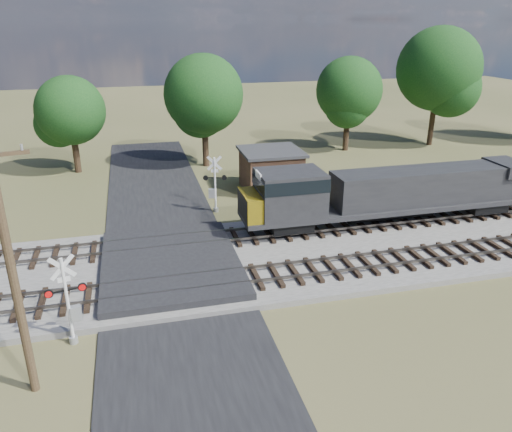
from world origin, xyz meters
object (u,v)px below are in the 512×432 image
object	(u,v)px
crossing_signal_far	(214,189)
utility_pole	(11,268)
crossing_signal_near	(71,308)
equipment_shed	(271,170)

from	to	relation	value
crossing_signal_far	utility_pole	size ratio (longest dim) A/B	0.43
crossing_signal_near	equipment_shed	bearing A→B (deg)	40.65
crossing_signal_near	utility_pole	size ratio (longest dim) A/B	0.43
crossing_signal_far	utility_pole	distance (m)	18.63
crossing_signal_far	utility_pole	xyz separation A→B (m)	(-9.20, -15.87, 3.22)
crossing_signal_near	crossing_signal_far	distance (m)	15.53
utility_pole	crossing_signal_far	bearing A→B (deg)	47.84
crossing_signal_near	crossing_signal_far	world-z (taller)	crossing_signal_near
crossing_signal_near	equipment_shed	size ratio (longest dim) A/B	0.86
utility_pole	equipment_shed	world-z (taller)	utility_pole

